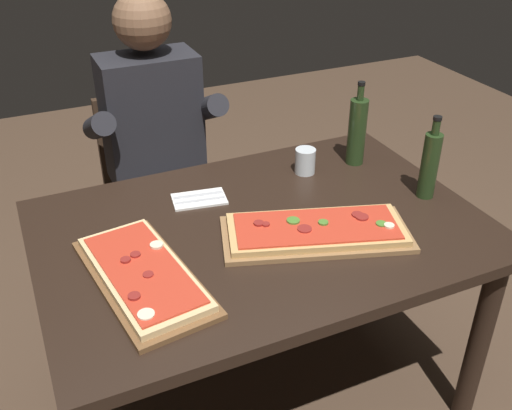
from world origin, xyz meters
The scene contains 10 objects.
ground_plane centered at (0.00, 0.00, 0.00)m, with size 6.40×6.40×0.00m, color #4C3828.
dining_table centered at (0.00, 0.00, 0.64)m, with size 1.40×0.96×0.74m.
pizza_rectangular_front centered at (0.12, -0.12, 0.76)m, with size 0.62×0.41×0.05m.
pizza_rectangular_left centered at (-0.42, -0.11, 0.76)m, with size 0.31×0.55×0.05m.
wine_bottle_dark centered at (0.50, 0.26, 0.87)m, with size 0.07×0.07×0.32m.
oil_bottle_amber centered at (0.59, -0.06, 0.86)m, with size 0.06×0.06×0.29m.
tumbler_near_camera centered at (0.29, 0.26, 0.78)m, with size 0.07×0.07×0.09m.
napkin_cutlery_set centered at (-0.13, 0.23, 0.74)m, with size 0.20×0.14×0.01m.
diner_chair centered at (-0.13, 0.86, 0.49)m, with size 0.44×0.44×0.87m.
seated_diner centered at (-0.13, 0.74, 0.74)m, with size 0.53×0.41×1.33m.
Camera 1 is at (-0.66, -1.42, 1.76)m, focal length 41.34 mm.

